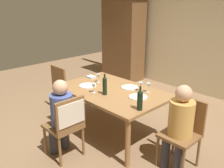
# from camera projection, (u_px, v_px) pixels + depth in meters

# --- Properties ---
(ground_plane) EXTENTS (10.00, 10.00, 0.00)m
(ground_plane) POSITION_uv_depth(u_px,v_px,m) (112.00, 131.00, 4.18)
(ground_plane) COLOR #846647
(rear_room_partition) EXTENTS (6.40, 0.12, 2.70)m
(rear_room_partition) POSITION_uv_depth(u_px,v_px,m) (201.00, 35.00, 5.54)
(rear_room_partition) COLOR beige
(rear_room_partition) RESTS_ON ground_plane
(armoire_cabinet) EXTENTS (1.18, 0.62, 2.18)m
(armoire_cabinet) POSITION_uv_depth(u_px,v_px,m) (123.00, 38.00, 6.67)
(armoire_cabinet) COLOR brown
(armoire_cabinet) RESTS_ON ground_plane
(dining_table) EXTENTS (1.74, 1.11, 0.75)m
(dining_table) POSITION_uv_depth(u_px,v_px,m) (112.00, 94.00, 3.96)
(dining_table) COLOR olive
(dining_table) RESTS_ON ground_plane
(chair_right_end) EXTENTS (0.44, 0.44, 0.92)m
(chair_right_end) POSITION_uv_depth(u_px,v_px,m) (184.00, 128.00, 3.21)
(chair_right_end) COLOR brown
(chair_right_end) RESTS_ON ground_plane
(chair_near) EXTENTS (0.46, 0.44, 0.92)m
(chair_near) POSITION_uv_depth(u_px,v_px,m) (68.00, 120.00, 3.29)
(chair_near) COLOR brown
(chair_near) RESTS_ON ground_plane
(chair_left_end) EXTENTS (0.44, 0.44, 0.92)m
(chair_left_end) POSITION_uv_depth(u_px,v_px,m) (64.00, 85.00, 4.80)
(chair_left_end) COLOR brown
(chair_left_end) RESTS_ON ground_plane
(person_woman_host) EXTENTS (0.31, 0.36, 1.15)m
(person_woman_host) POSITION_uv_depth(u_px,v_px,m) (180.00, 122.00, 3.10)
(person_woman_host) COLOR #33333D
(person_woman_host) RESTS_ON ground_plane
(person_man_bearded) EXTENTS (0.35, 0.30, 1.13)m
(person_man_bearded) POSITION_uv_depth(u_px,v_px,m) (61.00, 113.00, 3.37)
(person_man_bearded) COLOR #33333D
(person_man_bearded) RESTS_ON ground_plane
(wine_bottle_tall_green) EXTENTS (0.07, 0.07, 0.33)m
(wine_bottle_tall_green) POSITION_uv_depth(u_px,v_px,m) (105.00, 85.00, 3.70)
(wine_bottle_tall_green) COLOR black
(wine_bottle_tall_green) RESTS_ON dining_table
(wine_bottle_dark_red) EXTENTS (0.07, 0.07, 0.33)m
(wine_bottle_dark_red) POSITION_uv_depth(u_px,v_px,m) (140.00, 100.00, 3.19)
(wine_bottle_dark_red) COLOR black
(wine_bottle_dark_red) RESTS_ON dining_table
(wine_glass_near_left) EXTENTS (0.07, 0.07, 0.15)m
(wine_glass_near_left) POSITION_uv_depth(u_px,v_px,m) (94.00, 86.00, 3.79)
(wine_glass_near_left) COLOR silver
(wine_glass_near_left) RESTS_ON dining_table
(wine_glass_centre) EXTENTS (0.07, 0.07, 0.15)m
(wine_glass_centre) POSITION_uv_depth(u_px,v_px,m) (148.00, 86.00, 3.81)
(wine_glass_centre) COLOR silver
(wine_glass_centre) RESTS_ON dining_table
(wine_glass_near_right) EXTENTS (0.07, 0.07, 0.15)m
(wine_glass_near_right) POSITION_uv_depth(u_px,v_px,m) (141.00, 85.00, 3.85)
(wine_glass_near_right) COLOR silver
(wine_glass_near_right) RESTS_ON dining_table
(wine_glass_far) EXTENTS (0.07, 0.07, 0.15)m
(wine_glass_far) POSITION_uv_depth(u_px,v_px,m) (98.00, 76.00, 4.26)
(wine_glass_far) COLOR silver
(wine_glass_far) RESTS_ON dining_table
(dinner_plate_host) EXTENTS (0.28, 0.28, 0.01)m
(dinner_plate_host) POSITION_uv_depth(u_px,v_px,m) (88.00, 86.00, 4.11)
(dinner_plate_host) COLOR white
(dinner_plate_host) RESTS_ON dining_table
(dinner_plate_guest_left) EXTENTS (0.28, 0.28, 0.01)m
(dinner_plate_guest_left) POSITION_uv_depth(u_px,v_px,m) (138.00, 97.00, 3.64)
(dinner_plate_guest_left) COLOR silver
(dinner_plate_guest_left) RESTS_ON dining_table
(dinner_plate_guest_right) EXTENTS (0.28, 0.28, 0.01)m
(dinner_plate_guest_right) POSITION_uv_depth(u_px,v_px,m) (130.00, 87.00, 4.03)
(dinner_plate_guest_right) COLOR silver
(dinner_plate_guest_right) RESTS_ON dining_table
(folded_napkin) EXTENTS (0.16, 0.12, 0.03)m
(folded_napkin) POSITION_uv_depth(u_px,v_px,m) (91.00, 77.00, 4.54)
(folded_napkin) COLOR #ADC6D6
(folded_napkin) RESTS_ON dining_table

